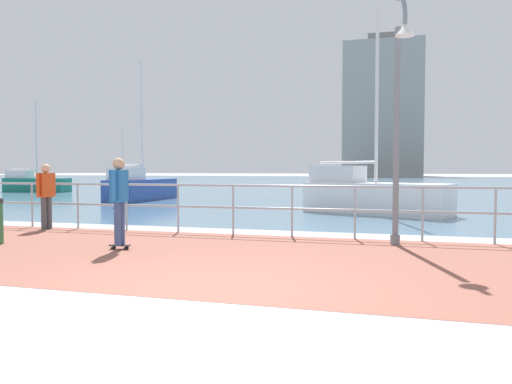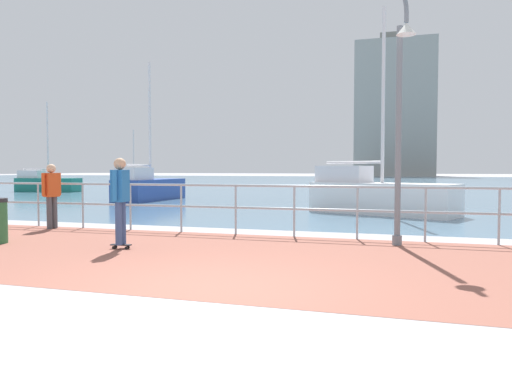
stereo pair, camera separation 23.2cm
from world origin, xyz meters
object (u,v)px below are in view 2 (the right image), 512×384
(bystander, at_px, (52,191))
(sailboat_yellow, at_px, (46,183))
(sailboat_navy, at_px, (149,187))
(lamppost, at_px, (401,107))
(sailboat_blue, at_px, (377,194))
(sailboat_teal, at_px, (135,178))
(skateboarder, at_px, (120,194))

(bystander, xyz_separation_m, sailboat_yellow, (-14.39, 16.79, -0.40))
(sailboat_navy, bearing_deg, bystander, -73.01)
(lamppost, xyz_separation_m, sailboat_blue, (-0.81, 7.07, -2.07))
(lamppost, relative_size, bystander, 2.98)
(bystander, distance_m, sailboat_navy, 11.24)
(bystander, distance_m, sailboat_yellow, 22.12)
(sailboat_teal, bearing_deg, bystander, -61.79)
(lamppost, relative_size, skateboarder, 2.84)
(skateboarder, xyz_separation_m, sailboat_navy, (-6.76, 13.04, -0.41))
(lamppost, height_order, bystander, lamppost)
(skateboarder, height_order, sailboat_teal, sailboat_teal)
(sailboat_navy, xyz_separation_m, sailboat_yellow, (-11.11, 6.04, -0.07))
(skateboarder, bearing_deg, sailboat_yellow, 133.12)
(sailboat_navy, bearing_deg, skateboarder, -62.60)
(skateboarder, relative_size, sailboat_teal, 0.30)
(lamppost, bearing_deg, bystander, 177.21)
(lamppost, xyz_separation_m, skateboarder, (-5.08, -1.87, -1.68))
(sailboat_navy, bearing_deg, sailboat_yellow, 151.47)
(lamppost, relative_size, sailboat_teal, 0.85)
(lamppost, bearing_deg, sailboat_blue, 96.54)
(sailboat_navy, bearing_deg, lamppost, -43.32)
(sailboat_blue, relative_size, sailboat_yellow, 1.16)
(sailboat_blue, bearing_deg, bystander, -139.34)
(sailboat_yellow, bearing_deg, bystander, -49.39)
(lamppost, distance_m, skateboarder, 5.67)
(bystander, height_order, sailboat_navy, sailboat_navy)
(sailboat_navy, distance_m, sailboat_yellow, 12.65)
(lamppost, height_order, sailboat_blue, sailboat_blue)
(bystander, bearing_deg, sailboat_teal, 118.21)
(skateboarder, height_order, sailboat_navy, sailboat_navy)
(sailboat_blue, xyz_separation_m, sailboat_yellow, (-22.14, 10.13, -0.09))
(lamppost, xyz_separation_m, sailboat_teal, (-28.61, 37.79, -2.17))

